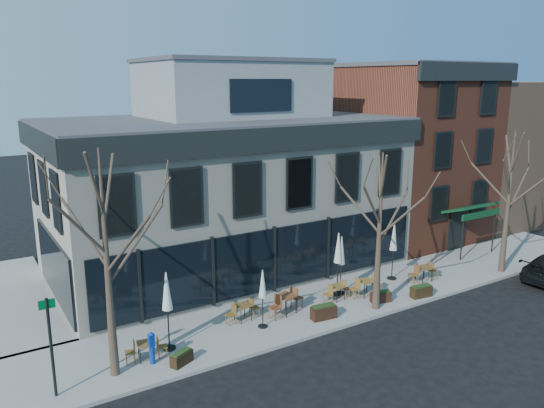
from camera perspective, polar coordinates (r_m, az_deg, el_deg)
ground at (r=25.91m, az=0.13°, el=-9.85°), size 120.00×120.00×0.00m
sidewalk_front at (r=26.08m, az=8.85°, el=-9.69°), size 33.50×4.70×0.15m
sidewalk_side at (r=28.13m, az=-27.14°, el=-9.31°), size 4.50×12.00×0.15m
corner_building at (r=28.82m, az=-5.08°, el=2.30°), size 18.39×10.39×11.10m
red_brick_building at (r=36.22m, az=13.61°, el=5.69°), size 8.20×11.78×11.18m
bg_building at (r=44.53m, az=21.78°, el=5.64°), size 12.00×12.00×10.00m
tree_corner at (r=18.49m, az=-17.29°, el=-6.05°), size 3.93×3.98×7.92m
tree_mid at (r=23.48m, az=11.50°, el=-2.78°), size 3.50×3.55×7.04m
tree_right at (r=30.18m, az=24.10°, el=0.32°), size 3.72×3.77×7.48m
sign_pole at (r=18.70m, az=-22.71°, el=-13.50°), size 0.50×0.10×3.40m
call_box at (r=20.16m, az=-12.82°, el=-14.74°), size 0.25×0.25×1.26m
cafe_set_0 at (r=20.58m, az=-13.38°, el=-14.93°), size 1.60×0.73×0.82m
cafe_set_1 at (r=23.00m, az=-3.17°, el=-11.38°), size 1.65×0.70×0.86m
cafe_set_2 at (r=23.56m, az=1.52°, el=-10.50°), size 2.01×1.00×1.03m
cafe_set_3 at (r=25.15m, az=6.99°, el=-9.28°), size 1.60×0.69×0.83m
cafe_set_4 at (r=25.78m, az=10.05°, el=-8.68°), size 1.80×0.77×0.94m
cafe_set_5 at (r=28.21m, az=16.01°, el=-7.07°), size 1.77×0.77×0.91m
umbrella_0 at (r=20.38m, az=-11.23°, el=-9.63°), size 0.50×0.50×3.10m
umbrella_1 at (r=21.86m, az=-1.01°, el=-8.89°), size 0.40×0.40×2.52m
umbrella_2 at (r=25.12m, az=7.14°, el=-5.07°), size 0.49×0.49×3.07m
umbrella_3 at (r=25.29m, az=7.47°, el=-5.31°), size 0.46×0.46×2.86m
umbrella_4 at (r=27.58m, az=12.96°, el=-3.79°), size 0.48×0.48×2.97m
planter_0 at (r=20.13m, az=-9.69°, el=-15.99°), size 0.95×0.69×0.50m
planter_1 at (r=23.28m, az=5.58°, el=-11.47°), size 1.16×0.57×0.62m
planter_2 at (r=25.30m, az=11.62°, el=-9.72°), size 1.01×0.62×0.53m
planter_3 at (r=26.29m, az=15.75°, el=-9.00°), size 1.09×0.55×0.58m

